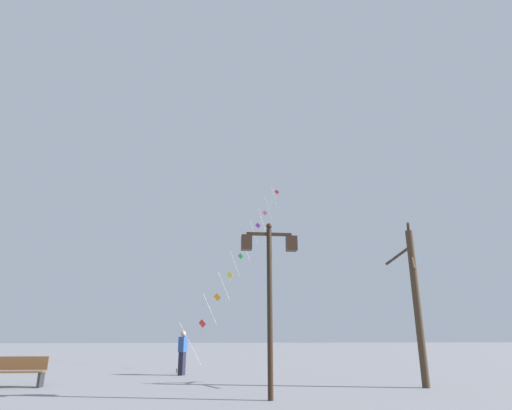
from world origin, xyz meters
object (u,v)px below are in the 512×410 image
Objects in this scene: kite_flyer at (183,351)px; twin_lantern_lamp_post at (269,273)px; park_bench at (18,372)px; bare_tree at (416,300)px; kite_train at (245,248)px.

twin_lantern_lamp_post is at bearing -138.75° from kite_flyer.
bare_tree is at bearing -6.63° from park_bench.
bare_tree reaches higher than twin_lantern_lamp_post.
twin_lantern_lamp_post is 0.32× the size of kite_train.
bare_tree reaches higher than park_bench.
kite_train is 8.24× the size of kite_flyer.
park_bench is at bearing 172.95° from bare_tree.
kite_train is 8.79× the size of park_bench.
kite_train is (0.74, 15.61, 3.89)m from twin_lantern_lamp_post.
kite_train is at bearing 107.78° from bare_tree.
bare_tree is 12.74m from park_bench.
kite_train reaches higher than kite_flyer.
kite_flyer is at bearing 37.46° from park_bench.
kite_flyer is 9.39m from bare_tree.
kite_train is 10.88m from kite_flyer.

